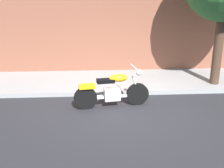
{
  "coord_description": "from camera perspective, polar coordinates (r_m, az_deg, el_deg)",
  "views": [
    {
      "loc": [
        -0.76,
        -7.17,
        3.19
      ],
      "look_at": [
        -0.29,
        0.35,
        0.67
      ],
      "focal_mm": 46.32,
      "sensor_mm": 36.0,
      "label": 1
    }
  ],
  "objects": [
    {
      "name": "ground_plane",
      "position": [
        7.89,
        2.27,
        -5.4
      ],
      "size": [
        60.0,
        60.0,
        0.0
      ],
      "primitive_type": "plane",
      "color": "#28282D"
    },
    {
      "name": "sidewalk",
      "position": [
        10.13,
        0.9,
        0.52
      ],
      "size": [
        19.36,
        2.45,
        0.14
      ],
      "primitive_type": "cube",
      "color": "#9E9E9E",
      "rests_on": "ground"
    },
    {
      "name": "motorcycle",
      "position": [
        8.03,
        -0.02,
        -1.41
      ],
      "size": [
        2.12,
        0.7,
        1.13
      ],
      "color": "black",
      "rests_on": "ground"
    }
  ]
}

